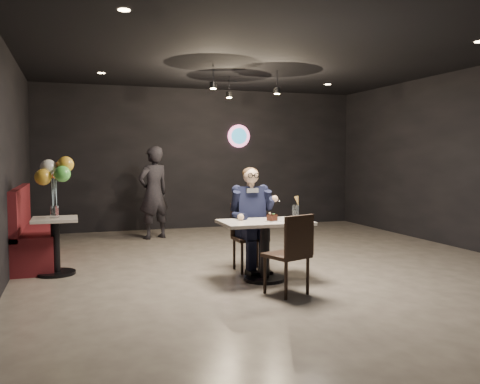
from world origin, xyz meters
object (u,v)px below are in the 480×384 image
object	(u,v)px
sundae_glass	(295,212)
side_table	(56,248)
chair_far	(250,237)
balloon_vase	(55,212)
chair_near	(286,254)
passerby	(154,193)
main_table	(265,251)
seated_man	(250,218)
booth_bench	(36,224)

from	to	relation	value
sundae_glass	side_table	world-z (taller)	sundae_glass
chair_far	sundae_glass	world-z (taller)	sundae_glass
sundae_glass	side_table	xyz separation A→B (m)	(-2.89, 1.18, -0.49)
chair_far	balloon_vase	distance (m)	2.59
chair_near	side_table	bearing A→B (deg)	123.15
balloon_vase	passerby	size ratio (longest dim) A/B	0.09
chair_near	passerby	xyz separation A→B (m)	(-0.81, 4.37, 0.41)
main_table	seated_man	size ratio (longest dim) A/B	0.76
sundae_glass	booth_bench	world-z (taller)	booth_bench
chair_near	side_table	world-z (taller)	chair_near
booth_bench	side_table	bearing A→B (deg)	-73.30
seated_man	booth_bench	size ratio (longest dim) A/B	0.65
side_table	passerby	bearing A→B (deg)	56.59
main_table	side_table	bearing A→B (deg)	155.28
sundae_glass	chair_far	bearing A→B (deg)	124.31
chair_far	balloon_vase	xyz separation A→B (m)	(-2.49, 0.60, 0.37)
seated_man	side_table	xyz separation A→B (m)	(-2.49, 0.60, -0.36)
main_table	passerby	world-z (taller)	passerby
main_table	side_table	xyz separation A→B (m)	(-2.49, 1.15, -0.02)
main_table	side_table	distance (m)	2.74
chair_near	balloon_vase	size ratio (longest dim) A/B	5.79
chair_near	passerby	world-z (taller)	passerby
main_table	balloon_vase	distance (m)	2.78
chair_far	side_table	size ratio (longest dim) A/B	1.29
side_table	passerby	world-z (taller)	passerby
balloon_vase	passerby	distance (m)	3.05
chair_near	side_table	xyz separation A→B (m)	(-2.49, 1.82, -0.10)
booth_bench	passerby	xyz separation A→B (m)	(1.98, 1.55, 0.32)
balloon_vase	side_table	bearing A→B (deg)	0.00
side_table	balloon_vase	world-z (taller)	balloon_vase
chair_far	chair_near	distance (m)	1.22
chair_far	balloon_vase	bearing A→B (deg)	166.52
booth_bench	chair_far	bearing A→B (deg)	-29.77
side_table	balloon_vase	bearing A→B (deg)	0.00
seated_man	sundae_glass	bearing A→B (deg)	-55.69
main_table	side_table	size ratio (longest dim) A/B	1.55
seated_man	passerby	xyz separation A→B (m)	(-0.81, 3.15, 0.15)
sundae_glass	passerby	distance (m)	3.93
seated_man	booth_bench	world-z (taller)	seated_man
chair_far	chair_near	xyz separation A→B (m)	(0.00, -1.22, 0.00)
sundae_glass	side_table	size ratio (longest dim) A/B	0.27
seated_man	chair_near	bearing A→B (deg)	-90.00
side_table	balloon_vase	size ratio (longest dim) A/B	4.47
booth_bench	passerby	bearing A→B (deg)	38.02
sundae_glass	passerby	size ratio (longest dim) A/B	0.11
booth_bench	main_table	bearing A→B (deg)	-37.56
sundae_glass	main_table	bearing A→B (deg)	174.77
chair_far	main_table	bearing A→B (deg)	-90.00
main_table	booth_bench	bearing A→B (deg)	142.44
seated_man	side_table	world-z (taller)	seated_man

